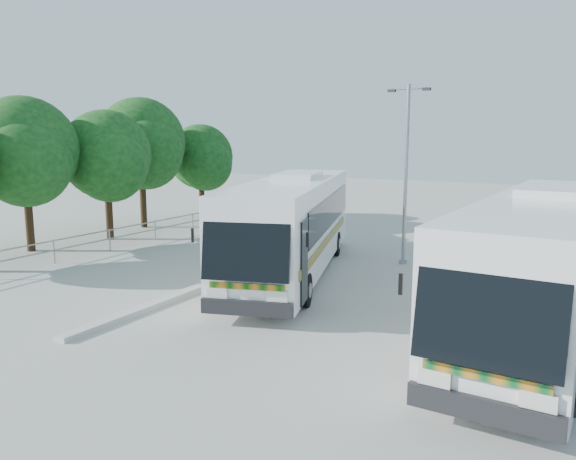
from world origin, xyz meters
The scene contains 10 objects.
ground centered at (0.00, 0.00, 0.00)m, with size 100.00×100.00×0.00m, color #9F9F9A.
kerb_divider centered at (-2.30, 2.00, 0.07)m, with size 0.40×16.00×0.15m, color #B2B2AD.
railing centered at (-10.00, 4.00, 0.74)m, with size 0.06×22.00×1.00m.
tree_far_b centered at (-13.02, 1.20, 4.57)m, with size 5.33×5.03×6.96m.
tree_far_c centered at (-12.12, 5.10, 4.26)m, with size 4.97×4.69×6.49m.
tree_far_d centered at (-13.31, 8.80, 4.82)m, with size 5.62×5.30×7.33m.
tree_far_e centered at (-12.63, 13.30, 3.89)m, with size 4.54×4.28×5.92m.
coach_main centered at (-0.61, 3.30, 1.96)m, with size 6.28×13.09×3.59m.
coach_adjacent centered at (8.22, 0.79, 1.98)m, with size 3.22×13.15×3.62m.
lamppost centered at (2.53, 7.02, 3.97)m, with size 1.76×0.30×7.20m.
Camera 1 is at (9.42, -15.01, 5.20)m, focal length 35.00 mm.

